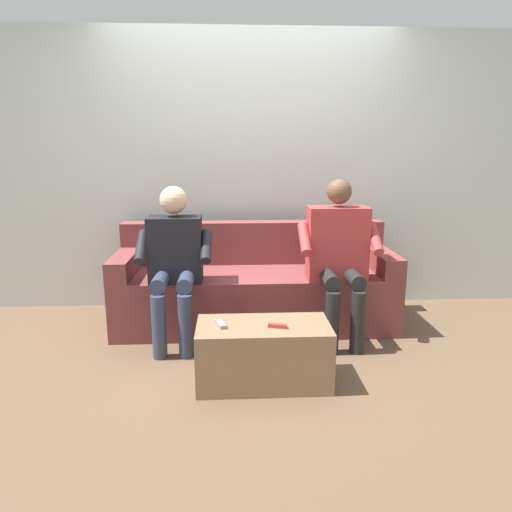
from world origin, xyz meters
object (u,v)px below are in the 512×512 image
Objects in this scene: couch at (255,288)px; coffee_table at (263,354)px; person_right_seated at (175,256)px; remote_gray at (221,324)px; person_left_seated at (339,251)px; remote_red at (277,326)px.

couch is 1.03m from coffee_table.
remote_gray is at bearing 116.85° from person_right_seated.
coffee_table is 0.68× the size of person_left_seated.
remote_red is at bearing 54.39° from person_left_seated.
coffee_table is at bearing 131.77° from person_right_seated.
person_left_seated is 10.65× the size of remote_red.
couch is 2.73× the size of coffee_table.
remote_gray is at bearing 38.16° from person_left_seated.
remote_red is at bearing 63.71° from remote_gray.
person_left_seated is at bearing 71.20° from remote_red.
coffee_table is at bearing 72.99° from remote_gray.
remote_gray is at bearing -171.76° from remote_red.
person_right_seated is at bearing 30.85° from couch.
couch is 19.60× the size of remote_red.
person_left_seated is (-0.60, -0.67, 0.49)m from coffee_table.
person_left_seated is 1.20m from person_right_seated.
person_right_seated is at bearing 149.95° from remote_red.
couch is 1.84× the size of person_left_seated.
coffee_table is at bearing 48.20° from person_left_seated.
person_right_seated is (0.60, 0.36, 0.36)m from couch.
remote_red is (-0.34, 0.05, 0.00)m from remote_gray.
couch is 0.79m from person_right_seated.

